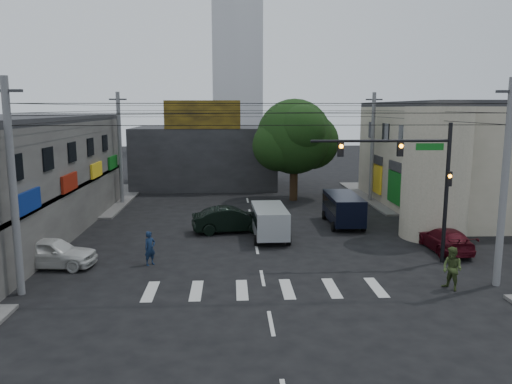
{
  "coord_description": "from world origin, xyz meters",
  "views": [
    {
      "loc": [
        -1.46,
        -25.43,
        7.92
      ],
      "look_at": [
        0.06,
        4.0,
        2.94
      ],
      "focal_mm": 35.0,
      "sensor_mm": 36.0,
      "label": 1
    }
  ],
  "objects": [
    {
      "name": "utility_pole_near_right",
      "position": [
        10.5,
        -4.5,
        4.6
      ],
      "size": [
        0.32,
        0.32,
        9.2
      ],
      "primitive_type": "cylinder",
      "color": "#59595B",
      "rests_on": "ground"
    },
    {
      "name": "tower_distant",
      "position": [
        0.0,
        70.0,
        22.0
      ],
      "size": [
        9.0,
        9.0,
        44.0
      ],
      "primitive_type": "cube",
      "color": "silver",
      "rests_on": "ground"
    },
    {
      "name": "navy_van",
      "position": [
        6.19,
        7.49,
        1.04
      ],
      "size": [
        5.28,
        2.17,
        2.08
      ],
      "primitive_type": null,
      "rotation": [
        0.0,
        0.0,
        1.55
      ],
      "color": "black",
      "rests_on": "ground"
    },
    {
      "name": "maroon_sedan",
      "position": [
        10.5,
        1.02,
        0.65
      ],
      "size": [
        1.96,
        4.55,
        1.31
      ],
      "primitive_type": "imported",
      "rotation": [
        0.0,
        0.0,
        3.16
      ],
      "color": "#440913",
      "rests_on": "ground"
    },
    {
      "name": "billboard",
      "position": [
        -4.0,
        21.1,
        7.3
      ],
      "size": [
        7.0,
        0.3,
        2.6
      ],
      "primitive_type": "cube",
      "color": "olive",
      "rests_on": "building_far"
    },
    {
      "name": "traffic_officer",
      "position": [
        -5.59,
        -0.69,
        0.88
      ],
      "size": [
        1.06,
        1.06,
        1.75
      ],
      "primitive_type": "imported",
      "rotation": [
        0.0,
        0.0,
        0.77
      ],
      "color": "#11223E",
      "rests_on": "ground"
    },
    {
      "name": "ground",
      "position": [
        0.0,
        0.0,
        0.0
      ],
      "size": [
        160.0,
        160.0,
        0.0
      ],
      "primitive_type": "plane",
      "color": "black",
      "rests_on": "ground"
    },
    {
      "name": "dark_sedan",
      "position": [
        -1.47,
        5.95,
        0.81
      ],
      "size": [
        3.17,
        5.43,
        1.62
      ],
      "primitive_type": "imported",
      "rotation": [
        0.0,
        0.0,
        1.72
      ],
      "color": "black",
      "rests_on": "ground"
    },
    {
      "name": "sidewalk_far_left",
      "position": [
        -18.0,
        18.0,
        0.07
      ],
      "size": [
        16.0,
        16.0,
        0.15
      ],
      "primitive_type": "cube",
      "color": "#514F4C",
      "rests_on": "ground"
    },
    {
      "name": "utility_pole_near_left",
      "position": [
        -10.5,
        -4.5,
        4.6
      ],
      "size": [
        0.32,
        0.32,
        9.2
      ],
      "primitive_type": "cylinder",
      "color": "#59595B",
      "rests_on": "ground"
    },
    {
      "name": "utility_pole_far_left",
      "position": [
        -10.5,
        16.0,
        4.6
      ],
      "size": [
        0.32,
        0.32,
        9.2
      ],
      "primitive_type": "cylinder",
      "color": "#59595B",
      "rests_on": "ground"
    },
    {
      "name": "white_compact",
      "position": [
        -10.5,
        -0.81,
        0.76
      ],
      "size": [
        2.83,
        4.9,
        1.53
      ],
      "primitive_type": "imported",
      "rotation": [
        0.0,
        0.0,
        1.46
      ],
      "color": "silver",
      "rests_on": "ground"
    },
    {
      "name": "street_tree",
      "position": [
        4.0,
        17.0,
        5.47
      ],
      "size": [
        6.4,
        6.4,
        8.7
      ],
      "color": "black",
      "rests_on": "ground"
    },
    {
      "name": "building_far",
      "position": [
        -4.0,
        26.0,
        3.0
      ],
      "size": [
        14.0,
        10.0,
        6.0
      ],
      "primitive_type": "cube",
      "color": "#232326",
      "rests_on": "ground"
    },
    {
      "name": "building_right",
      "position": [
        18.0,
        13.0,
        4.0
      ],
      "size": [
        14.0,
        18.0,
        8.0
      ],
      "primitive_type": "cube",
      "color": "gray",
      "rests_on": "ground"
    },
    {
      "name": "sidewalk_far_right",
      "position": [
        18.0,
        18.0,
        0.07
      ],
      "size": [
        16.0,
        16.0,
        0.15
      ],
      "primitive_type": "cube",
      "color": "#514F4C",
      "rests_on": "ground"
    },
    {
      "name": "silver_minivan",
      "position": [
        0.9,
        4.19,
        0.98
      ],
      "size": [
        4.69,
        2.22,
        1.96
      ],
      "primitive_type": null,
      "rotation": [
        0.0,
        0.0,
        1.6
      ],
      "color": "#A4A8AC",
      "rests_on": "ground"
    },
    {
      "name": "utility_pole_far_right",
      "position": [
        10.5,
        16.0,
        4.6
      ],
      "size": [
        0.32,
        0.32,
        9.2
      ],
      "primitive_type": "cylinder",
      "color": "#59595B",
      "rests_on": "ground"
    },
    {
      "name": "traffic_gantry",
      "position": [
        7.82,
        -1.0,
        4.83
      ],
      "size": [
        7.1,
        0.35,
        7.2
      ],
      "color": "black",
      "rests_on": "ground"
    },
    {
      "name": "pedestrian_olive",
      "position": [
        8.2,
        -4.95,
        0.96
      ],
      "size": [
        1.55,
        1.51,
        1.93
      ],
      "primitive_type": "imported",
      "rotation": [
        0.0,
        0.0,
        -1.08
      ],
      "color": "#384922",
      "rests_on": "ground"
    },
    {
      "name": "corner_column",
      "position": [
        11.0,
        4.0,
        4.0
      ],
      "size": [
        4.0,
        4.0,
        8.0
      ],
      "primitive_type": "cylinder",
      "color": "gray",
      "rests_on": "ground"
    }
  ]
}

